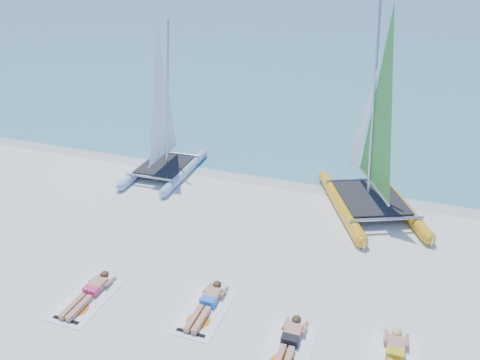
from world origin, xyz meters
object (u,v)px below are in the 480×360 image
object	(u,v)px
sunbather_d	(395,356)
catamaran_blue	(163,130)
sunbather_a	(90,292)
towel_c	(287,352)
catamaran_yellow	(372,143)
sunbather_c	(289,342)
sunbather_b	(207,303)
towel_a	(86,300)
towel_b	(204,311)

from	to	relation	value
sunbather_d	catamaran_blue	bearing A→B (deg)	142.81
sunbather_a	towel_c	size ratio (longest dim) A/B	0.93
catamaran_blue	catamaran_yellow	xyz separation A→B (m)	(7.54, 0.15, 0.43)
sunbather_a	towel_c	xyz separation A→B (m)	(5.04, -0.14, -0.11)
towel_c	sunbather_c	xyz separation A→B (m)	(0.00, 0.19, 0.11)
sunbather_b	sunbather_c	distance (m)	2.23
catamaran_yellow	towel_a	bearing A→B (deg)	-152.44
catamaran_yellow	sunbather_b	size ratio (longest dim) A/B	3.94
sunbather_c	sunbather_d	distance (m)	2.19
towel_a	sunbather_d	xyz separation A→B (m)	(7.20, 0.61, 0.11)
towel_b	sunbather_c	xyz separation A→B (m)	(2.16, -0.36, 0.11)
sunbather_b	towel_c	distance (m)	2.28
sunbather_a	sunbather_c	world-z (taller)	same
catamaran_blue	towel_c	distance (m)	10.09
towel_a	sunbather_c	distance (m)	5.05
sunbather_c	towel_c	bearing A→B (deg)	-90.00
catamaran_yellow	towel_a	distance (m)	9.75
catamaran_blue	towel_b	distance (m)	8.35
sunbather_b	towel_b	bearing A→B (deg)	-90.00
catamaran_blue	sunbather_b	xyz separation A→B (m)	(4.59, -6.57, -1.60)
towel_c	sunbather_d	bearing A→B (deg)	14.34
catamaran_yellow	sunbather_c	bearing A→B (deg)	-120.83
catamaran_blue	towel_c	bearing A→B (deg)	-49.61
sunbather_b	sunbather_d	xyz separation A→B (m)	(4.32, -0.19, 0.00)
sunbather_c	sunbather_b	bearing A→B (deg)	165.68
towel_a	catamaran_blue	bearing A→B (deg)	103.04
sunbather_a	sunbather_d	bearing A→B (deg)	3.29
sunbather_a	towel_c	world-z (taller)	sunbather_a
sunbather_d	sunbather_c	bearing A→B (deg)	-170.53
catamaran_yellow	sunbather_a	size ratio (longest dim) A/B	3.94
catamaran_blue	catamaran_yellow	distance (m)	7.55
sunbather_a	towel_b	distance (m)	2.92
catamaran_blue	towel_a	size ratio (longest dim) A/B	3.11
sunbather_c	sunbather_d	bearing A→B (deg)	9.47
catamaran_blue	towel_b	xyz separation A→B (m)	(4.59, -6.76, -1.71)
catamaran_blue	sunbather_a	size ratio (longest dim) A/B	3.33
towel_a	sunbather_a	bearing A→B (deg)	90.00
catamaran_blue	sunbather_c	world-z (taller)	catamaran_blue
towel_a	sunbather_d	bearing A→B (deg)	4.81
towel_b	sunbather_b	size ratio (longest dim) A/B	1.07
towel_b	towel_c	world-z (taller)	same
towel_c	sunbather_c	bearing A→B (deg)	90.00
towel_a	sunbather_c	world-z (taller)	sunbather_c
catamaran_yellow	sunbather_d	distance (m)	7.33
towel_c	sunbather_d	world-z (taller)	sunbather_d
catamaran_yellow	towel_c	world-z (taller)	catamaran_yellow
towel_c	sunbather_d	xyz separation A→B (m)	(2.16, 0.55, 0.11)
sunbather_d	sunbather_a	bearing A→B (deg)	-176.71
towel_b	sunbather_c	bearing A→B (deg)	-9.44
catamaran_yellow	sunbather_b	xyz separation A→B (m)	(-2.95, -6.72, -2.03)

